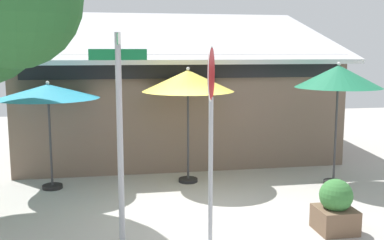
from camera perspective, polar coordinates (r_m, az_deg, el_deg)
The scene contains 8 objects.
ground_plane at distance 8.68m, azimuth 0.86°, elevation -12.06°, with size 28.00×28.00×0.10m, color #ADA8A0.
cafe_building at distance 13.50m, azimuth -2.26°, elevation 2.49°, with size 8.91×5.27×4.28m.
street_sign_post at distance 6.79m, azimuth -9.07°, elevation -0.18°, with size 0.84×0.90×3.29m.
stop_sign at distance 6.90m, azimuth 2.41°, elevation 1.73°, with size 0.28×0.79×3.10m.
patio_umbrella_teal_left at distance 10.24m, azimuth -17.63°, elevation 3.30°, with size 2.19×2.19×2.38m.
patio_umbrella_mustard_center at distance 10.27m, azimuth -0.51°, elevation 4.84°, with size 2.09×2.09×2.66m.
patio_umbrella_forest_green_right at distance 10.59m, azimuth 17.88°, elevation 5.10°, with size 1.91×1.91×2.78m.
sidewalk_planter at distance 8.12m, azimuth 17.56°, elevation -10.39°, with size 0.63×0.63×0.91m.
Camera 1 is at (-1.55, -7.96, 3.02)m, focal length 42.50 mm.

